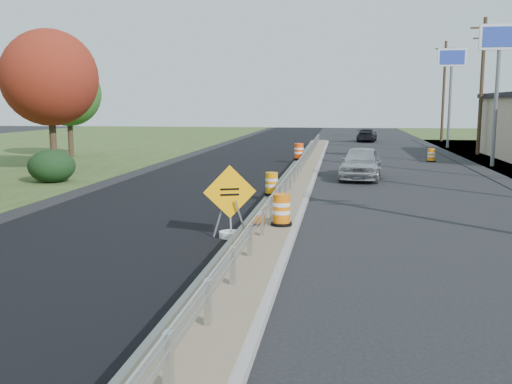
# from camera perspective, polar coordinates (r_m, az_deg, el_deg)

# --- Properties ---
(ground) EXTENTS (140.00, 140.00, 0.00)m
(ground) POSITION_cam_1_polar(r_m,az_deg,el_deg) (18.45, 2.32, -2.25)
(ground) COLOR black
(ground) RESTS_ON ground
(milled_overlay) EXTENTS (7.20, 120.00, 0.01)m
(milled_overlay) POSITION_cam_1_polar(r_m,az_deg,el_deg) (28.92, -4.23, 1.76)
(milled_overlay) COLOR black
(milled_overlay) RESTS_ON ground
(median) EXTENTS (1.60, 55.00, 0.23)m
(median) POSITION_cam_1_polar(r_m,az_deg,el_deg) (26.30, 4.20, 1.29)
(median) COLOR gray
(median) RESTS_ON ground
(guardrail) EXTENTS (0.10, 46.15, 0.72)m
(guardrail) POSITION_cam_1_polar(r_m,az_deg,el_deg) (27.22, 4.37, 2.85)
(guardrail) COLOR silver
(guardrail) RESTS_ON median
(pylon_sign_mid) EXTENTS (2.20, 0.30, 7.90)m
(pylon_sign_mid) POSITION_cam_1_polar(r_m,az_deg,el_deg) (35.19, 23.15, 12.89)
(pylon_sign_mid) COLOR slate
(pylon_sign_mid) RESTS_ON ground
(pylon_sign_north) EXTENTS (2.20, 0.30, 7.90)m
(pylon_sign_north) POSITION_cam_1_polar(r_m,az_deg,el_deg) (48.85, 18.97, 11.76)
(pylon_sign_north) COLOR slate
(pylon_sign_north) RESTS_ON ground
(utility_pole_nmid) EXTENTS (1.90, 0.26, 9.40)m
(utility_pole_nmid) POSITION_cam_1_polar(r_m,az_deg,el_deg) (43.11, 21.64, 10.03)
(utility_pole_nmid) COLOR #473523
(utility_pole_nmid) RESTS_ON ground
(utility_pole_north) EXTENTS (1.90, 0.26, 9.40)m
(utility_pole_north) POSITION_cam_1_polar(r_m,az_deg,el_deg) (57.82, 18.26, 9.73)
(utility_pole_north) COLOR #473523
(utility_pole_north) RESTS_ON ground
(hedge_north) EXTENTS (2.09, 2.09, 1.52)m
(hedge_north) POSITION_cam_1_polar(r_m,az_deg,el_deg) (27.40, -19.75, 2.46)
(hedge_north) COLOR black
(hedge_north) RESTS_ON ground
(tree_near_red) EXTENTS (4.95, 4.95, 7.35)m
(tree_near_red) POSITION_cam_1_polar(r_m,az_deg,el_deg) (31.76, -19.93, 10.67)
(tree_near_red) COLOR #473523
(tree_near_red) RESTS_ON ground
(tree_near_back) EXTENTS (4.29, 4.29, 6.37)m
(tree_near_back) POSITION_cam_1_polar(r_m,az_deg,el_deg) (40.22, -18.25, 9.31)
(tree_near_back) COLOR #473523
(tree_near_back) RESTS_ON ground
(caution_sign) EXTENTS (1.33, 0.59, 1.95)m
(caution_sign) POSITION_cam_1_polar(r_m,az_deg,el_deg) (15.14, -2.61, -2.77)
(caution_sign) COLOR white
(caution_sign) RESTS_ON ground
(barrel_median_near) EXTENTS (0.59, 0.59, 0.86)m
(barrel_median_near) POSITION_cam_1_polar(r_m,az_deg,el_deg) (15.63, 2.56, -1.85)
(barrel_median_near) COLOR black
(barrel_median_near) RESTS_ON median
(barrel_median_mid) EXTENTS (0.56, 0.56, 0.83)m
(barrel_median_mid) POSITION_cam_1_polar(r_m,az_deg,el_deg) (20.86, 1.57, 0.79)
(barrel_median_mid) COLOR black
(barrel_median_mid) RESTS_ON median
(barrel_median_far) EXTENTS (0.67, 0.67, 0.98)m
(barrel_median_far) POSITION_cam_1_polar(r_m,az_deg,el_deg) (34.33, 4.31, 4.02)
(barrel_median_far) COLOR black
(barrel_median_far) RESTS_ON median
(barrel_shoulder_mid) EXTENTS (0.55, 0.55, 0.81)m
(barrel_shoulder_mid) POSITION_cam_1_polar(r_m,az_deg,el_deg) (37.01, 17.12, 3.52)
(barrel_shoulder_mid) COLOR black
(barrel_shoulder_mid) RESTS_ON ground
(car_silver) EXTENTS (2.29, 4.69, 1.54)m
(car_silver) POSITION_cam_1_polar(r_m,az_deg,el_deg) (27.64, 10.47, 2.91)
(car_silver) COLOR #B9BABE
(car_silver) RESTS_ON ground
(car_dark_far) EXTENTS (2.21, 4.43, 1.24)m
(car_dark_far) POSITION_cam_1_polar(r_m,az_deg,el_deg) (55.75, 11.03, 5.61)
(car_dark_far) COLOR black
(car_dark_far) RESTS_ON ground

